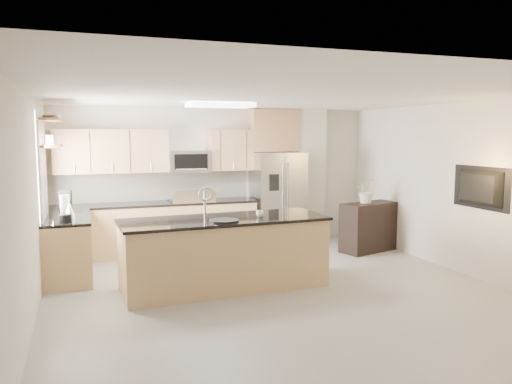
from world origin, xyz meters
name	(u,v)px	position (x,y,z in m)	size (l,w,h in m)	color
floor	(283,296)	(0.00, 0.00, 0.00)	(6.50, 6.50, 0.00)	#AAA8A2
ceiling	(284,95)	(0.00, 0.00, 2.60)	(6.00, 6.50, 0.02)	silver
wall_back	(218,178)	(0.00, 3.25, 1.30)	(6.00, 0.02, 2.60)	silver
wall_front	(468,255)	(0.00, -3.25, 1.30)	(6.00, 0.02, 2.60)	silver
wall_left	(29,210)	(-3.00, 0.00, 1.30)	(0.02, 6.50, 2.60)	silver
wall_right	(471,190)	(3.00, 0.00, 1.30)	(0.02, 6.50, 2.60)	silver
back_counter	(157,227)	(-1.23, 2.93, 0.47)	(3.55, 0.66, 1.44)	tan
left_counter	(68,247)	(-2.67, 1.85, 0.46)	(0.66, 1.50, 0.92)	tan
range	(191,225)	(-0.60, 2.92, 0.47)	(0.76, 0.64, 1.14)	black
upper_cabinets	(149,151)	(-1.30, 3.09, 1.83)	(3.50, 0.33, 0.75)	tan
microwave	(189,161)	(-0.60, 3.04, 1.63)	(0.76, 0.40, 0.40)	#B1B1B3
refrigerator	(277,199)	(1.06, 2.87, 0.89)	(0.92, 0.78, 1.78)	#B1B1B3
partition_column	(309,176)	(1.82, 3.10, 1.30)	(0.60, 0.30, 2.60)	beige
window	(42,167)	(-2.98, 1.85, 1.65)	(0.04, 1.15, 1.65)	white
shelf_lower	(51,146)	(-2.85, 1.95, 1.95)	(0.30, 1.20, 0.04)	brown
shelf_upper	(50,120)	(-2.85, 1.95, 2.32)	(0.30, 1.20, 0.04)	brown
ceiling_fixture	(220,105)	(-0.40, 1.60, 2.56)	(1.00, 0.50, 0.06)	white
island	(224,253)	(-0.62, 0.62, 0.49)	(2.86, 1.13, 1.40)	tan
credenza	(369,227)	(2.46, 1.87, 0.44)	(1.11, 0.46, 0.89)	black
cup	(260,214)	(-0.13, 0.55, 1.02)	(0.11, 0.11, 0.09)	white
platter	(224,220)	(-0.69, 0.38, 0.99)	(0.40, 0.40, 0.02)	black
blender	(65,211)	(-2.67, 1.29, 1.08)	(0.16, 0.16, 0.38)	black
kettle	(70,210)	(-2.62, 1.68, 1.03)	(0.20, 0.20, 0.26)	#B1B1B3
coffee_maker	(65,202)	(-2.69, 2.22, 1.08)	(0.19, 0.23, 0.33)	black
bowl	(50,116)	(-2.85, 2.20, 2.38)	(0.34, 0.34, 0.08)	#B1B1B3
flower_vase	(367,184)	(2.37, 1.85, 1.22)	(0.61, 0.53, 0.67)	white
television	(476,188)	(2.91, -0.20, 1.35)	(1.08, 0.14, 0.62)	black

